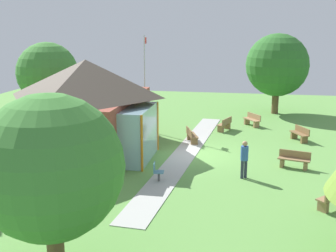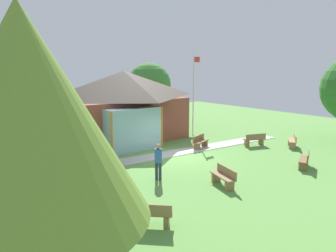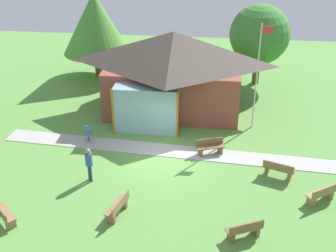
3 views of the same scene
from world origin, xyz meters
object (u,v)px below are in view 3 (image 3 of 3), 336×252
at_px(bench_front_center, 118,207).
at_px(tree_behind_pavilion_right, 260,35).
at_px(bench_lawn_far_right, 322,194).
at_px(bench_mid_right, 279,170).
at_px(patio_chair_west, 89,134).
at_px(visitor_strolling_lawn, 89,162).
at_px(bench_front_right, 245,230).
at_px(pavilion, 172,70).
at_px(bench_front_left, 4,214).
at_px(flagpole, 258,73).
at_px(bench_rear_near_path, 210,147).
at_px(tree_behind_pavilion_left, 95,23).

relative_size(bench_front_center, tree_behind_pavilion_right, 0.28).
relative_size(bench_lawn_far_right, tree_behind_pavilion_right, 0.26).
height_order(bench_mid_right, bench_front_center, same).
height_order(patio_chair_west, visitor_strolling_lawn, visitor_strolling_lawn).
relative_size(visitor_strolling_lawn, tree_behind_pavilion_right, 0.31).
bearing_deg(bench_front_right, pavilion, 83.99).
distance_m(bench_mid_right, bench_front_left, 12.62).
bearing_deg(bench_front_right, bench_lawn_far_right, 12.99).
height_order(bench_front_right, visitor_strolling_lawn, visitor_strolling_lawn).
distance_m(flagpole, bench_front_right, 10.17).
bearing_deg(bench_lawn_far_right, tree_behind_pavilion_right, 63.78).
bearing_deg(bench_front_left, bench_front_right, 44.59).
distance_m(bench_front_center, tree_behind_pavilion_right, 17.41).
relative_size(bench_front_right, bench_front_left, 1.11).
xyz_separation_m(bench_rear_near_path, visitor_strolling_lawn, (-5.61, -3.10, 0.62)).
bearing_deg(patio_chair_west, bench_front_center, 109.81).
distance_m(patio_chair_west, visitor_strolling_lawn, 3.97).
relative_size(bench_lawn_far_right, visitor_strolling_lawn, 0.85).
xyz_separation_m(bench_rear_near_path, tree_behind_pavilion_right, (2.96, 10.27, 3.17)).
xyz_separation_m(pavilion, bench_front_left, (-5.81, -11.72, -2.20)).
bearing_deg(tree_behind_pavilion_right, flagpole, -94.53).
bearing_deg(pavilion, bench_mid_right, -50.02).
bearing_deg(bench_front_left, tree_behind_pavilion_left, 134.76).
bearing_deg(pavilion, bench_front_left, -116.35).
height_order(bench_front_center, visitor_strolling_lawn, visitor_strolling_lawn).
distance_m(bench_mid_right, bench_front_right, 4.90).
xyz_separation_m(flagpole, bench_rear_near_path, (-2.41, -3.36, -2.97)).
relative_size(pavilion, bench_mid_right, 5.81).
distance_m(pavilion, visitor_strolling_lawn, 9.04).
distance_m(bench_rear_near_path, bench_front_right, 6.52).
relative_size(bench_rear_near_path, patio_chair_west, 1.82).
xyz_separation_m(pavilion, tree_behind_pavilion_left, (-6.07, 5.10, 1.40)).
distance_m(bench_mid_right, bench_front_center, 8.00).
xyz_separation_m(flagpole, bench_front_center, (-6.15, -8.84, -2.97)).
xyz_separation_m(patio_chair_west, visitor_strolling_lawn, (1.11, -3.76, 0.61)).
distance_m(bench_lawn_far_right, bench_front_center, 8.99).
bearing_deg(bench_front_right, patio_chair_west, 114.28).
bearing_deg(tree_behind_pavilion_left, patio_chair_west, -78.88).
bearing_deg(bench_front_right, flagpole, 59.40).
bearing_deg(patio_chair_west, flagpole, -169.63).
height_order(bench_lawn_far_right, patio_chair_west, patio_chair_west).
height_order(bench_rear_near_path, bench_front_left, same).
bearing_deg(tree_behind_pavilion_left, pavilion, -40.04).
relative_size(bench_front_right, tree_behind_pavilion_right, 0.27).
xyz_separation_m(bench_lawn_far_right, bench_mid_right, (-1.69, 1.78, 0.00)).
xyz_separation_m(pavilion, tree_behind_pavilion_right, (5.52, 5.00, 0.97)).
bearing_deg(pavilion, tree_behind_pavilion_left, 139.96).
bearing_deg(visitor_strolling_lawn, flagpole, 96.23).
height_order(bench_rear_near_path, tree_behind_pavilion_left, tree_behind_pavilion_left).
relative_size(flagpole, visitor_strolling_lawn, 3.54).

